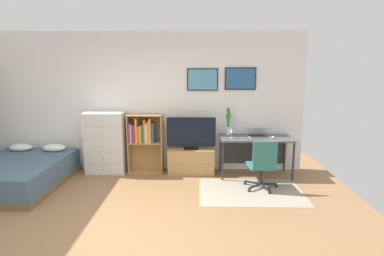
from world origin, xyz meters
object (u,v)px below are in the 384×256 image
at_px(tv_stand, 191,161).
at_px(wine_glass, 231,131).
at_px(computer_mouse, 273,137).
at_px(television, 191,133).
at_px(dresser, 106,143).
at_px(office_chair, 263,164).
at_px(bed, 18,173).
at_px(laptop, 257,133).
at_px(bamboo_vase, 228,121).
at_px(desk, 255,143).
at_px(bookshelf, 144,138).

distance_m(tv_stand, wine_glass, 1.00).
distance_m(computer_mouse, wine_glass, 0.78).
xyz_separation_m(television, wine_glass, (0.75, -0.16, 0.08)).
height_order(dresser, television, dresser).
bearing_deg(tv_stand, office_chair, -35.08).
height_order(bed, laptop, laptop).
height_order(tv_stand, wine_glass, wine_glass).
xyz_separation_m(dresser, tv_stand, (1.65, 0.02, -0.36)).
relative_size(office_chair, bamboo_vase, 1.61).
relative_size(desk, bamboo_vase, 2.49).
xyz_separation_m(television, desk, (1.21, -0.01, -0.18)).
distance_m(dresser, office_chair, 2.98).
relative_size(bed, bookshelf, 1.71).
bearing_deg(desk, dresser, 179.60).
relative_size(tv_stand, desk, 0.67).
distance_m(bookshelf, office_chair, 2.31).
distance_m(dresser, wine_glass, 2.42).
relative_size(bed, wine_glass, 10.81).
relative_size(dresser, tv_stand, 1.34).
bearing_deg(laptop, television, 172.43).
bearing_deg(tv_stand, dresser, -179.48).
height_order(bed, computer_mouse, computer_mouse).
bearing_deg(bamboo_vase, bookshelf, -178.27).
xyz_separation_m(bed, tv_stand, (2.98, 0.76, 0.01)).
height_order(tv_stand, laptop, laptop).
height_order(bed, bamboo_vase, bamboo_vase).
height_order(bookshelf, computer_mouse, bookshelf).
distance_m(dresser, tv_stand, 1.69).
height_order(tv_stand, desk, desk).
bearing_deg(tv_stand, television, -90.00).
distance_m(dresser, television, 1.66).
height_order(bed, tv_stand, bed).
relative_size(bookshelf, office_chair, 1.32).
relative_size(television, wine_glass, 5.15).
bearing_deg(tv_stand, bookshelf, 177.12).
bearing_deg(computer_mouse, bookshelf, 175.11).
xyz_separation_m(laptop, computer_mouse, (0.26, -0.15, -0.05)).
bearing_deg(television, bed, -166.16).
xyz_separation_m(tv_stand, office_chair, (1.21, -0.85, 0.22)).
bearing_deg(laptop, office_chair, -101.20).
bearing_deg(television, dresser, 179.74).
bearing_deg(desk, bamboo_vase, 165.42).
xyz_separation_m(tv_stand, laptop, (1.26, -0.01, 0.56)).
distance_m(computer_mouse, bamboo_vase, 0.89).
distance_m(tv_stand, bamboo_vase, 1.05).
bearing_deg(dresser, desk, -0.40).
distance_m(bamboo_vase, wine_glass, 0.31).
distance_m(bed, bookshelf, 2.26).
relative_size(bookshelf, laptop, 2.56).
xyz_separation_m(desk, bamboo_vase, (-0.50, 0.13, 0.40)).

